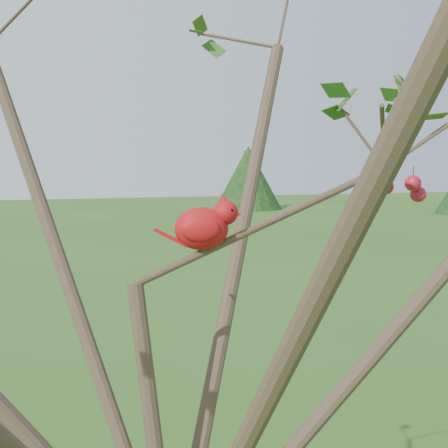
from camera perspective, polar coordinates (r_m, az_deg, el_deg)
crabapple_tree at (r=1.11m, az=-4.06°, el=1.59°), size 2.35×2.05×2.95m
cardinal at (r=1.24m, az=-1.99°, el=-0.24°), size 0.20×0.12×0.14m
distant_trees at (r=24.82m, az=-17.59°, el=3.87°), size 42.62×9.97×3.35m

